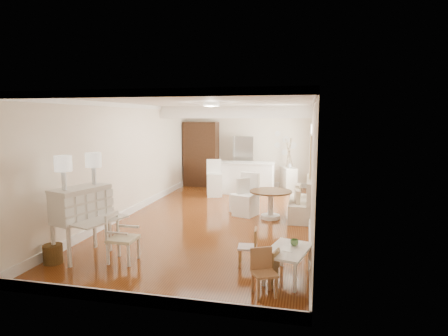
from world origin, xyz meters
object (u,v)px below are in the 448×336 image
at_px(gustavian_armchair, 123,238).
at_px(kids_chair_a, 268,267).
at_px(wicker_basket, 53,254).
at_px(sideboard, 288,179).
at_px(secretary_bureau, 82,222).
at_px(kids_table, 288,263).
at_px(kids_chair_c, 264,273).
at_px(bar_stool_right, 249,180).
at_px(fridge, 253,162).
at_px(slip_chair_far, 241,195).
at_px(pantry_cabinet, 201,154).
at_px(bar_stool_left, 214,178).
at_px(dining_table, 271,205).
at_px(breakfast_counter, 242,178).
at_px(slip_chair_near, 246,195).
at_px(kids_chair_b, 247,246).

xyz_separation_m(gustavian_armchair, kids_chair_a, (2.51, -0.36, -0.14)).
relative_size(wicker_basket, sideboard, 0.38).
height_order(secretary_bureau, kids_table, secretary_bureau).
xyz_separation_m(kids_chair_c, bar_stool_right, (-1.26, 6.68, 0.15)).
height_order(bar_stool_right, fridge, fridge).
bearing_deg(slip_chair_far, wicker_basket, 18.32).
relative_size(wicker_basket, slip_chair_far, 0.34).
bearing_deg(kids_chair_a, pantry_cabinet, -142.58).
xyz_separation_m(slip_chair_far, bar_stool_right, (-0.13, 2.21, 0.01)).
distance_m(kids_chair_a, pantry_cabinet, 8.35).
height_order(secretary_bureau, pantry_cabinet, pantry_cabinet).
distance_m(kids_table, bar_stool_left, 6.23).
xyz_separation_m(dining_table, slip_chair_far, (-0.82, 0.44, 0.12)).
bearing_deg(breakfast_counter, secretary_bureau, -106.29).
relative_size(wicker_basket, dining_table, 0.31).
bearing_deg(kids_table, bar_stool_left, 114.58).
bearing_deg(kids_chair_c, dining_table, 67.86).
height_order(kids_table, sideboard, sideboard).
bearing_deg(kids_chair_a, breakfast_counter, -152.37).
distance_m(gustavian_armchair, slip_chair_far, 4.00).
bearing_deg(pantry_cabinet, secretary_bureau, -90.79).
bearing_deg(pantry_cabinet, kids_chair_a, -67.14).
xyz_separation_m(kids_chair_a, slip_chair_near, (-0.97, 3.86, 0.26)).
xyz_separation_m(kids_chair_b, bar_stool_left, (-1.90, 5.29, 0.25)).
bearing_deg(gustavian_armchair, secretary_bureau, 86.00).
bearing_deg(pantry_cabinet, kids_chair_c, -68.16).
distance_m(kids_chair_b, kids_chair_c, 1.10).
bearing_deg(sideboard, slip_chair_near, -123.12).
xyz_separation_m(kids_chair_c, bar_stool_left, (-2.30, 6.31, 0.24)).
bearing_deg(dining_table, bar_stool_right, 109.71).
distance_m(kids_chair_b, sideboard, 6.66).
relative_size(secretary_bureau, slip_chair_near, 1.18).
bearing_deg(pantry_cabinet, dining_table, -53.90).
distance_m(dining_table, slip_chair_near, 0.70).
bearing_deg(kids_table, slip_chair_far, 110.32).
bearing_deg(sideboard, wicker_basket, -134.82).
height_order(bar_stool_right, sideboard, bar_stool_right).
relative_size(bar_stool_right, sideboard, 1.15).
height_order(kids_chair_c, slip_chair_near, slip_chair_near).
distance_m(kids_table, breakfast_counter, 6.54).
bearing_deg(dining_table, pantry_cabinet, 126.10).
relative_size(kids_chair_a, sideboard, 0.66).
bearing_deg(slip_chair_far, bar_stool_left, -97.54).
relative_size(dining_table, slip_chair_near, 0.95).
height_order(kids_chair_b, kids_chair_c, kids_chair_c).
bearing_deg(bar_stool_left, dining_table, -66.55).
height_order(gustavian_armchair, wicker_basket, gustavian_armchair).
height_order(bar_stool_left, sideboard, bar_stool_left).
bearing_deg(wicker_basket, slip_chair_near, 54.99).
xyz_separation_m(breakfast_counter, pantry_cabinet, (-1.70, 1.08, 0.63)).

